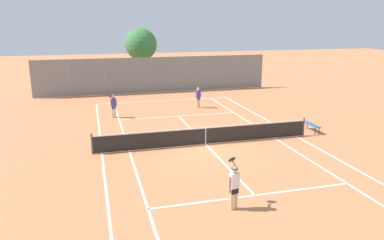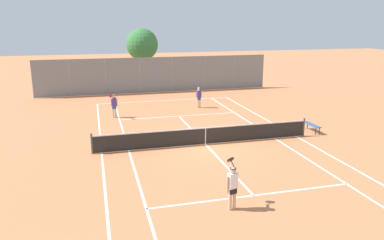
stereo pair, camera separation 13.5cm
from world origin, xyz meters
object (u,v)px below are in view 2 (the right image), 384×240
at_px(loose_tennis_ball_1, 281,140).
at_px(courtside_bench, 312,125).
at_px(player_far_left, 114,104).
at_px(loose_tennis_ball_0, 230,112).
at_px(player_near_side, 232,185).
at_px(player_far_right, 199,96).
at_px(tree_behind_left, 143,46).
at_px(tennis_net, 205,135).

distance_m(loose_tennis_ball_1, courtside_bench, 2.83).
relative_size(player_far_left, loose_tennis_ball_1, 26.88).
bearing_deg(loose_tennis_ball_0, loose_tennis_ball_1, -85.97).
xyz_separation_m(loose_tennis_ball_1, courtside_bench, (2.59, 1.08, 0.38)).
relative_size(player_near_side, player_far_right, 1.11).
bearing_deg(courtside_bench, loose_tennis_ball_0, 117.94).
relative_size(player_far_right, courtside_bench, 1.07).
relative_size(courtside_bench, tree_behind_left, 0.26).
height_order(player_near_side, tree_behind_left, tree_behind_left).
distance_m(player_far_left, loose_tennis_ball_1, 11.62).
xyz_separation_m(tennis_net, loose_tennis_ball_1, (4.29, -0.43, -0.48)).
xyz_separation_m(player_near_side, courtside_bench, (8.08, 7.83, -0.52)).
bearing_deg(player_far_right, tennis_net, -103.49).
distance_m(player_near_side, courtside_bench, 11.26).
height_order(player_far_left, tree_behind_left, tree_behind_left).
bearing_deg(tennis_net, tree_behind_left, 92.00).
distance_m(player_near_side, tree_behind_left, 27.00).
bearing_deg(player_far_right, player_far_left, -167.71).
bearing_deg(tennis_net, loose_tennis_ball_1, -5.75).
relative_size(player_near_side, loose_tennis_ball_0, 26.88).
bearing_deg(player_near_side, tennis_net, 80.58).
distance_m(tennis_net, tree_behind_left, 19.96).
relative_size(loose_tennis_ball_0, tree_behind_left, 0.01).
relative_size(loose_tennis_ball_1, tree_behind_left, 0.01).
relative_size(loose_tennis_ball_1, courtside_bench, 0.04).
bearing_deg(loose_tennis_ball_1, player_near_side, -129.11).
height_order(loose_tennis_ball_1, courtside_bench, courtside_bench).
bearing_deg(tree_behind_left, player_far_right, -75.94).
xyz_separation_m(player_far_left, loose_tennis_ball_1, (8.71, -7.64, -0.89)).
height_order(player_far_left, courtside_bench, player_far_left).
bearing_deg(player_far_right, player_near_side, -101.66).
distance_m(loose_tennis_ball_0, loose_tennis_ball_1, 6.90).
bearing_deg(courtside_bench, player_far_left, 149.85).
bearing_deg(player_far_right, courtside_bench, -58.88).
height_order(tennis_net, player_far_left, player_far_left).
distance_m(player_far_left, courtside_bench, 13.08).
bearing_deg(tree_behind_left, tennis_net, -88.00).
xyz_separation_m(player_far_right, loose_tennis_ball_1, (2.22, -9.06, -0.88)).
relative_size(player_near_side, tree_behind_left, 0.31).
bearing_deg(loose_tennis_ball_0, courtside_bench, -62.06).
xyz_separation_m(tennis_net, loose_tennis_ball_0, (3.81, 6.45, -0.48)).
distance_m(tennis_net, player_far_left, 8.47).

